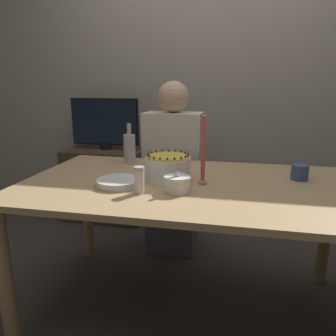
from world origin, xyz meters
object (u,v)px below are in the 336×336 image
object	(u,v)px
candle	(203,156)
tv_monitor	(105,123)
person_man_blue_shirt	(173,179)
sugar_bowl	(177,184)
sugar_shaker	(139,180)
bottle	(130,148)
cake	(168,167)

from	to	relation	value
candle	tv_monitor	bearing A→B (deg)	130.65
person_man_blue_shirt	tv_monitor	size ratio (longest dim) A/B	1.99
sugar_bowl	sugar_shaker	bearing A→B (deg)	-162.04
person_man_blue_shirt	tv_monitor	xyz separation A→B (m)	(-0.70, 0.45, 0.33)
bottle	candle	bearing A→B (deg)	-35.56
sugar_shaker	candle	distance (m)	0.34
candle	bottle	xyz separation A→B (m)	(-0.49, 0.35, -0.05)
bottle	cake	bearing A→B (deg)	-44.29
sugar_bowl	tv_monitor	distance (m)	1.57
candle	sugar_shaker	bearing A→B (deg)	-142.46
person_man_blue_shirt	sugar_bowl	bearing A→B (deg)	102.31
person_man_blue_shirt	sugar_shaker	bearing A→B (deg)	91.38
person_man_blue_shirt	tv_monitor	world-z (taller)	person_man_blue_shirt
sugar_shaker	tv_monitor	distance (m)	1.52
candle	person_man_blue_shirt	size ratio (longest dim) A/B	0.27
sugar_bowl	bottle	bearing A→B (deg)	128.10
sugar_bowl	bottle	size ratio (longest dim) A/B	0.49
sugar_shaker	candle	size ratio (longest dim) A/B	0.37
tv_monitor	cake	bearing A→B (deg)	-53.86
bottle	person_man_blue_shirt	bearing A→B (deg)	58.86
cake	sugar_bowl	xyz separation A→B (m)	(0.08, -0.20, -0.02)
tv_monitor	bottle	bearing A→B (deg)	-58.24
person_man_blue_shirt	tv_monitor	distance (m)	0.89
candle	tv_monitor	size ratio (longest dim) A/B	0.54
sugar_shaker	bottle	size ratio (longest dim) A/B	0.50
bottle	sugar_shaker	bearing A→B (deg)	-67.45
cake	person_man_blue_shirt	size ratio (longest dim) A/B	0.19
bottle	person_man_blue_shirt	xyz separation A→B (m)	(0.21, 0.34, -0.28)
sugar_shaker	cake	bearing A→B (deg)	73.00
sugar_bowl	tv_monitor	size ratio (longest dim) A/B	0.20
cake	candle	distance (m)	0.21
sugar_shaker	person_man_blue_shirt	size ratio (longest dim) A/B	0.10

